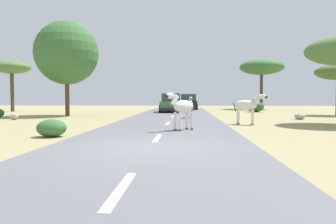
# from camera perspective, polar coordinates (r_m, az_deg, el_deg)

# --- Properties ---
(ground_plane) EXTENTS (90.00, 90.00, 0.00)m
(ground_plane) POSITION_cam_1_polar(r_m,az_deg,el_deg) (8.83, -3.13, -6.68)
(ground_plane) COLOR #998E60
(road) EXTENTS (6.00, 64.00, 0.05)m
(road) POSITION_cam_1_polar(r_m,az_deg,el_deg) (8.82, -3.13, -6.52)
(road) COLOR slate
(road) RESTS_ON ground_plane
(lane_markings) EXTENTS (0.16, 56.00, 0.01)m
(lane_markings) POSITION_cam_1_polar(r_m,az_deg,el_deg) (7.84, -3.97, -7.48)
(lane_markings) COLOR silver
(lane_markings) RESTS_ON road
(zebra_0) EXTENTS (0.49, 1.55, 1.46)m
(zebra_0) POSITION_cam_1_polar(r_m,az_deg,el_deg) (21.19, 3.96, 1.29)
(zebra_0) COLOR silver
(zebra_0) RESTS_ON road
(zebra_1) EXTENTS (1.32, 1.44, 1.64)m
(zebra_1) POSITION_cam_1_polar(r_m,az_deg,el_deg) (13.28, 2.55, 0.91)
(zebra_1) COLOR silver
(zebra_1) RESTS_ON road
(zebra_2) EXTENTS (1.70, 0.86, 1.66)m
(zebra_2) POSITION_cam_1_polar(r_m,az_deg,el_deg) (17.08, 14.09, 1.11)
(zebra_2) COLOR silver
(zebra_2) RESTS_ON ground_plane
(car_0) EXTENTS (2.04, 4.35, 1.74)m
(car_0) POSITION_cam_1_polar(r_m,az_deg,el_deg) (29.62, 0.54, 1.55)
(car_0) COLOR #476B38
(car_0) RESTS_ON road
(car_1) EXTENTS (2.16, 4.41, 1.74)m
(car_1) POSITION_cam_1_polar(r_m,az_deg,el_deg) (36.27, 3.62, 1.75)
(car_1) COLOR black
(car_1) RESTS_ON road
(tree_1) EXTENTS (4.84, 4.84, 7.24)m
(tree_1) POSITION_cam_1_polar(r_m,az_deg,el_deg) (25.89, -17.76, 10.05)
(tree_1) COLOR #4C3823
(tree_1) RESTS_ON ground_plane
(tree_2) EXTENTS (3.63, 3.63, 5.04)m
(tree_2) POSITION_cam_1_polar(r_m,az_deg,el_deg) (35.34, -26.29, 7.13)
(tree_2) COLOR #4C3823
(tree_2) RESTS_ON ground_plane
(tree_4) EXTENTS (5.18, 5.18, 5.92)m
(tree_4) POSITION_cam_1_polar(r_m,az_deg,el_deg) (39.61, 16.49, 7.71)
(tree_4) COLOR #4C3823
(tree_4) RESTS_ON ground_plane
(bush_1) EXTENTS (1.73, 1.55, 1.04)m
(bush_1) POSITION_cam_1_polar(r_m,az_deg,el_deg) (31.83, 15.37, 0.93)
(bush_1) COLOR #2D5628
(bush_1) RESTS_ON ground_plane
(bush_4) EXTENTS (1.07, 0.96, 0.64)m
(bush_4) POSITION_cam_1_polar(r_m,az_deg,el_deg) (12.21, -20.20, -2.73)
(bush_4) COLOR #386633
(bush_4) RESTS_ON ground_plane
(rock_0) EXTENTS (0.69, 0.56, 0.40)m
(rock_0) POSITION_cam_1_polar(r_m,az_deg,el_deg) (22.17, 22.60, -0.72)
(rock_0) COLOR #A89E8C
(rock_0) RESTS_ON ground_plane
(rock_1) EXTENTS (0.52, 0.41, 0.41)m
(rock_1) POSITION_cam_1_polar(r_m,az_deg,el_deg) (22.33, -25.91, -0.75)
(rock_1) COLOR #A89E8C
(rock_1) RESTS_ON ground_plane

